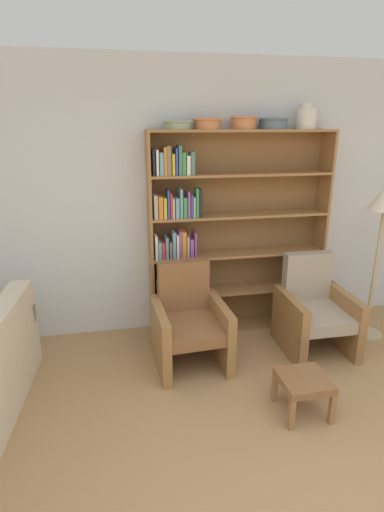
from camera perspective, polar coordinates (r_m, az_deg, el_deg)
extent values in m
cube|color=silver|center=(4.20, 4.15, 7.97)|extent=(12.00, 0.06, 2.75)
cube|color=olive|center=(3.96, -5.93, 2.32)|extent=(0.02, 0.30, 2.08)
cube|color=olive|center=(4.49, 17.77, 3.43)|extent=(0.02, 0.30, 2.08)
cube|color=olive|center=(3.99, 7.22, 17.35)|extent=(1.78, 0.30, 0.03)
cube|color=olive|center=(4.52, 6.18, -9.71)|extent=(1.78, 0.30, 0.03)
cube|color=brown|center=(4.27, 6.08, 3.48)|extent=(1.78, 0.01, 2.08)
cube|color=#669EB2|center=(4.24, -4.81, -9.64)|extent=(0.03, 0.13, 0.23)
cube|color=white|center=(4.28, -4.28, -9.84)|extent=(0.04, 0.18, 0.17)
cube|color=#334CB2|center=(4.25, -3.70, -9.55)|extent=(0.03, 0.12, 0.24)
cube|color=#388C47|center=(4.27, -3.32, -9.69)|extent=(0.02, 0.15, 0.19)
cube|color=#669EB2|center=(4.28, -2.92, -9.50)|extent=(0.03, 0.17, 0.21)
cube|color=white|center=(4.27, -2.60, -9.16)|extent=(0.02, 0.16, 0.27)
cube|color=#7F6B4C|center=(4.28, -2.10, -9.61)|extent=(0.04, 0.15, 0.19)
cube|color=#669EB2|center=(4.30, -1.67, -9.67)|extent=(0.02, 0.16, 0.17)
cube|color=#334CB2|center=(4.27, -1.40, -9.04)|extent=(0.02, 0.15, 0.27)
cube|color=#7F6B4C|center=(4.28, -1.05, -9.01)|extent=(0.02, 0.16, 0.27)
cube|color=#7F6B4C|center=(4.30, -0.73, -9.16)|extent=(0.02, 0.17, 0.23)
cube|color=olive|center=(4.33, 6.37, -4.66)|extent=(1.78, 0.30, 0.03)
cube|color=#7F6B4C|center=(4.07, -4.95, -4.50)|extent=(0.03, 0.13, 0.20)
cube|color=#334CB2|center=(4.09, -4.52, -3.90)|extent=(0.02, 0.20, 0.25)
cube|color=#334CB2|center=(4.09, -4.03, -3.85)|extent=(0.03, 0.20, 0.26)
cube|color=#669EB2|center=(4.07, -3.56, -4.07)|extent=(0.02, 0.14, 0.24)
cube|color=#334CB2|center=(4.09, -3.16, -4.45)|extent=(0.03, 0.14, 0.18)
cube|color=#669EB2|center=(4.09, -2.56, -3.99)|extent=(0.04, 0.16, 0.24)
cube|color=#B2A899|center=(4.11, -1.98, -3.76)|extent=(0.03, 0.19, 0.25)
cube|color=white|center=(4.09, -1.38, -3.96)|extent=(0.03, 0.12, 0.24)
cube|color=orange|center=(4.12, -1.02, -4.01)|extent=(0.02, 0.17, 0.21)
cube|color=#7F6B4C|center=(4.11, -0.64, -3.62)|extent=(0.02, 0.16, 0.27)
cube|color=#388C47|center=(4.11, -0.05, -4.32)|extent=(0.04, 0.12, 0.17)
cube|color=#994C99|center=(4.13, 0.53, -3.47)|extent=(0.04, 0.18, 0.27)
cube|color=orange|center=(4.14, 1.14, -4.22)|extent=(0.03, 0.14, 0.17)
cube|color=black|center=(4.13, 1.50, -3.44)|extent=(0.02, 0.16, 0.28)
cube|color=#334CB2|center=(4.15, 1.79, -3.90)|extent=(0.02, 0.16, 0.20)
cube|color=gold|center=(4.15, 2.13, -4.20)|extent=(0.02, 0.12, 0.17)
cube|color=olive|center=(4.19, 6.56, 0.46)|extent=(1.78, 0.30, 0.02)
cube|color=white|center=(3.92, -5.16, 1.28)|extent=(0.02, 0.13, 0.24)
cube|color=#669EB2|center=(3.96, -4.70, 0.94)|extent=(0.03, 0.18, 0.17)
cube|color=red|center=(3.97, -4.21, 1.00)|extent=(0.03, 0.20, 0.17)
cube|color=#669EB2|center=(3.96, -3.70, 1.33)|extent=(0.02, 0.18, 0.22)
cube|color=#7F6B4C|center=(3.97, -3.18, 1.00)|extent=(0.03, 0.17, 0.17)
cube|color=#669EB2|center=(3.94, -2.65, 1.64)|extent=(0.03, 0.14, 0.27)
cube|color=white|center=(3.96, -2.16, 1.50)|extent=(0.02, 0.15, 0.24)
cube|color=#994C99|center=(3.96, -1.79, 1.77)|extent=(0.02, 0.16, 0.27)
cube|color=orange|center=(3.98, -1.31, 1.82)|extent=(0.04, 0.19, 0.27)
cube|color=#B2A899|center=(3.99, -0.73, 1.48)|extent=(0.02, 0.17, 0.22)
cube|color=#994C99|center=(3.98, -0.14, 1.24)|extent=(0.04, 0.14, 0.19)
cube|color=#994C99|center=(4.00, 0.29, 1.84)|extent=(0.02, 0.20, 0.26)
cube|color=olive|center=(4.08, 6.77, 5.89)|extent=(1.78, 0.30, 0.02)
cube|color=#B2A899|center=(3.83, -5.25, 7.03)|extent=(0.04, 0.13, 0.23)
cube|color=orange|center=(3.84, -4.57, 6.98)|extent=(0.04, 0.16, 0.21)
cube|color=gold|center=(3.84, -3.94, 6.88)|extent=(0.03, 0.14, 0.20)
cube|color=#334CB2|center=(3.86, -3.50, 7.46)|extent=(0.02, 0.18, 0.27)
cube|color=red|center=(3.84, -3.08, 7.24)|extent=(0.02, 0.14, 0.24)
cube|color=#B2A899|center=(3.87, -2.79, 6.98)|extent=(0.02, 0.18, 0.20)
cube|color=#669EB2|center=(3.86, -2.20, 6.93)|extent=(0.03, 0.14, 0.19)
cube|color=#669EB2|center=(3.88, -1.71, 7.64)|extent=(0.02, 0.20, 0.28)
cube|color=#388C47|center=(3.86, -1.09, 6.98)|extent=(0.04, 0.13, 0.20)
cube|color=#994C99|center=(3.88, -0.61, 7.44)|extent=(0.02, 0.16, 0.25)
cube|color=#334CB2|center=(3.87, -0.14, 7.21)|extent=(0.02, 0.12, 0.22)
cube|color=#B2A899|center=(3.89, 0.18, 7.07)|extent=(0.02, 0.14, 0.20)
cube|color=#388C47|center=(3.88, 0.62, 7.66)|extent=(0.02, 0.14, 0.28)
cube|color=black|center=(3.89, 1.04, 7.62)|extent=(0.03, 0.15, 0.27)
cube|color=olive|center=(4.02, 6.99, 11.55)|extent=(1.78, 0.30, 0.02)
cube|color=black|center=(3.78, -5.55, 13.19)|extent=(0.02, 0.15, 0.24)
cube|color=white|center=(3.78, -5.05, 13.16)|extent=(0.02, 0.15, 0.23)
cube|color=#669EB2|center=(3.80, -4.50, 13.02)|extent=(0.03, 0.19, 0.21)
cube|color=orange|center=(3.79, -3.96, 13.37)|extent=(0.02, 0.17, 0.25)
cube|color=#7F6B4C|center=(3.81, -3.46, 13.49)|extent=(0.04, 0.20, 0.26)
cube|color=gold|center=(3.80, -2.77, 12.95)|extent=(0.02, 0.14, 0.20)
cube|color=#334CB2|center=(3.81, -2.35, 13.36)|extent=(0.02, 0.17, 0.25)
cube|color=#4C756B|center=(3.82, -1.86, 13.54)|extent=(0.03, 0.18, 0.27)
cube|color=#388C47|center=(3.82, -1.29, 13.08)|extent=(0.03, 0.16, 0.21)
cube|color=white|center=(3.82, -0.65, 12.86)|extent=(0.03, 0.14, 0.18)
cube|color=#4C756B|center=(3.82, -0.03, 13.12)|extent=(0.04, 0.14, 0.21)
cylinder|color=gray|center=(3.85, -2.00, 18.16)|extent=(0.25, 0.25, 0.07)
torus|color=gray|center=(3.85, -2.01, 18.61)|extent=(0.28, 0.28, 0.02)
cylinder|color=#C67547|center=(3.90, 2.22, 18.33)|extent=(0.25, 0.25, 0.09)
torus|color=#C67547|center=(3.90, 2.23, 18.93)|extent=(0.28, 0.28, 0.02)
cylinder|color=#C67547|center=(3.99, 7.43, 18.31)|extent=(0.24, 0.24, 0.11)
torus|color=#C67547|center=(3.99, 7.46, 19.01)|extent=(0.26, 0.26, 0.02)
cylinder|color=slate|center=(4.09, 11.53, 18.02)|extent=(0.26, 0.26, 0.10)
torus|color=slate|center=(4.09, 11.57, 18.62)|extent=(0.28, 0.28, 0.02)
cylinder|color=silver|center=(4.23, 16.00, 18.31)|extent=(0.19, 0.19, 0.19)
cylinder|color=silver|center=(4.23, 16.15, 19.89)|extent=(0.11, 0.11, 0.05)
cube|color=olive|center=(3.60, 5.58, -14.62)|extent=(0.07, 0.07, 0.34)
cube|color=olive|center=(3.48, -3.67, -15.92)|extent=(0.07, 0.07, 0.34)
cube|color=olive|center=(4.10, 2.69, -10.17)|extent=(0.07, 0.07, 0.34)
cube|color=olive|center=(3.99, -5.33, -11.09)|extent=(0.07, 0.07, 0.34)
cube|color=brown|center=(3.68, -0.20, -10.13)|extent=(0.52, 0.67, 0.12)
cube|color=brown|center=(3.80, -1.23, -4.35)|extent=(0.49, 0.15, 0.51)
cube|color=olive|center=(3.79, 3.99, -10.70)|extent=(0.12, 0.68, 0.58)
cube|color=olive|center=(3.67, -4.53, -11.74)|extent=(0.12, 0.68, 0.58)
cube|color=olive|center=(4.07, 22.79, -11.94)|extent=(0.07, 0.07, 0.34)
cube|color=olive|center=(3.81, 15.37, -13.28)|extent=(0.07, 0.07, 0.34)
cube|color=olive|center=(4.52, 18.64, -8.31)|extent=(0.07, 0.07, 0.34)
cube|color=olive|center=(4.29, 11.87, -9.21)|extent=(0.07, 0.07, 0.34)
cube|color=tan|center=(4.07, 17.43, -8.08)|extent=(0.48, 0.64, 0.12)
cube|color=tan|center=(4.18, 16.06, -2.92)|extent=(0.48, 0.12, 0.51)
cube|color=olive|center=(4.24, 20.72, -8.61)|extent=(0.08, 0.68, 0.58)
cube|color=olive|center=(3.99, 13.70, -9.62)|extent=(0.08, 0.68, 0.58)
cylinder|color=tan|center=(4.71, 23.52, -10.05)|extent=(0.32, 0.32, 0.02)
cylinder|color=tan|center=(4.45, 24.61, -2.38)|extent=(0.04, 0.04, 1.32)
cube|color=olive|center=(3.42, 11.72, -17.91)|extent=(0.04, 0.04, 0.25)
cube|color=olive|center=(3.54, 16.73, -16.95)|extent=(0.04, 0.04, 0.25)
cube|color=olive|center=(3.19, 14.04, -21.14)|extent=(0.04, 0.04, 0.25)
cube|color=olive|center=(3.32, 19.38, -19.92)|extent=(0.04, 0.04, 0.25)
cube|color=brown|center=(3.27, 15.71, -16.77)|extent=(0.36, 0.36, 0.06)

